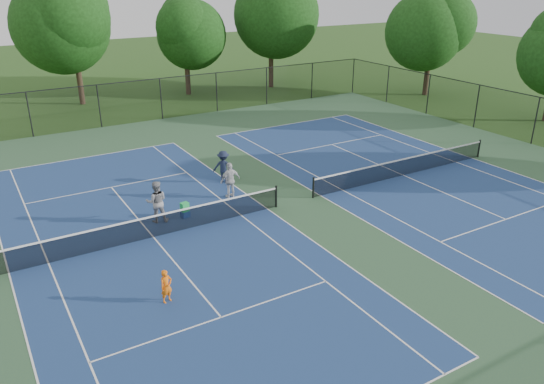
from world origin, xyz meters
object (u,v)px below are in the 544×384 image
bystander_a (230,180)px  ball_hopper (185,207)px  tree_side_e (432,27)px  tree_back_b (71,21)px  instructor (157,202)px  child_player (166,286)px  ball_crate (185,214)px  tree_back_c (185,31)px  tree_back_d (271,11)px  bystander_b (223,167)px

bystander_a → ball_hopper: 2.97m
tree_side_e → tree_back_b: bearing=156.0°
tree_side_e → instructor: (-29.30, -12.63, -4.87)m
child_player → ball_crate: 6.59m
ball_hopper → tree_back_c: bearing=67.0°
tree_back_b → tree_side_e: (27.00, -12.00, -0.79)m
tree_back_d → ball_hopper: size_ratio=25.33×
tree_back_b → tree_back_c: size_ratio=1.19×
tree_back_d → ball_crate: bearing=-128.4°
ball_hopper → child_player: bearing=-117.5°
tree_back_c → bystander_a: tree_back_c is taller
child_player → tree_side_e: bearing=16.3°
child_player → ball_crate: (3.03, 5.84, -0.45)m
ball_crate → tree_back_b: bearing=87.4°
tree_back_c → ball_crate: tree_back_c is taller
ball_hopper → ball_crate: bearing=0.0°
child_player → ball_hopper: 6.58m
tree_back_d → bystander_b: size_ratio=6.08×
child_player → ball_hopper: size_ratio=2.90×
tree_back_b → bystander_a: tree_back_b is taller
tree_back_d → child_player: tree_back_d is taller
instructor → tree_back_c: bearing=-98.9°
child_player → bystander_b: (6.41, 8.80, 0.26)m
tree_back_d → tree_side_e: (10.00, -10.00, -1.02)m
tree_side_e → instructor: bearing=-156.7°
tree_side_e → bystander_b: tree_side_e is taller
tree_back_d → ball_hopper: tree_back_d is taller
bystander_b → instructor: bearing=63.9°
tree_back_b → ball_hopper: (-1.11, -24.84, -6.10)m
tree_back_b → child_player: tree_back_b is taller
tree_back_b → tree_back_c: (9.00, -1.00, -1.11)m
tree_side_e → bystander_b: size_ratio=5.21×
instructor → bystander_a: 4.04m
instructor → bystander_b: instructor is taller
tree_back_b → ball_crate: tree_back_b is taller
tree_back_b → instructor: size_ratio=5.32×
child_player → bystander_a: 8.96m
instructor → bystander_a: (3.96, 0.77, -0.05)m
bystander_a → bystander_b: 2.07m
tree_back_c → instructor: bearing=-115.6°
ball_crate → bystander_b: bearing=41.2°
tree_back_c → tree_side_e: (18.00, -11.00, 0.33)m
tree_side_e → ball_crate: bearing=-155.5°
bystander_a → tree_back_c: bearing=-111.2°
bystander_a → ball_crate: size_ratio=4.83×
tree_back_b → tree_back_d: bearing=-6.7°
bystander_b → ball_crate: bystander_b is taller
instructor → bystander_a: instructor is taller
tree_back_d → bystander_a: size_ratio=5.82×
tree_back_d → ball_crate: (-18.11, -22.84, -6.68)m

